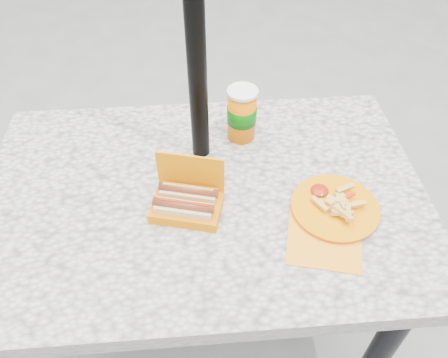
{
  "coord_description": "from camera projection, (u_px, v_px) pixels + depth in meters",
  "views": [
    {
      "loc": [
        -0.01,
        -0.8,
        1.62
      ],
      "look_at": [
        0.05,
        -0.01,
        0.8
      ],
      "focal_mm": 35.0,
      "sensor_mm": 36.0,
      "label": 1
    }
  ],
  "objects": [
    {
      "name": "umbrella_pole",
      "position": [
        196.0,
        43.0,
        1.04
      ],
      "size": [
        0.05,
        0.05,
        2.2
      ],
      "primitive_type": "cylinder",
      "color": "black",
      "rests_on": "ground"
    },
    {
      "name": "ground",
      "position": [
        210.0,
        320.0,
        1.72
      ],
      "size": [
        60.0,
        60.0,
        0.0
      ],
      "primitive_type": "plane",
      "color": "slate"
    },
    {
      "name": "picnic_table",
      "position": [
        205.0,
        217.0,
        1.26
      ],
      "size": [
        1.2,
        0.8,
        0.75
      ],
      "color": "beige",
      "rests_on": "ground"
    },
    {
      "name": "fries_plate",
      "position": [
        334.0,
        209.0,
        1.12
      ],
      "size": [
        0.27,
        0.31,
        0.04
      ],
      "rotation": [
        0.0,
        0.0,
        -0.2
      ],
      "color": "orange",
      "rests_on": "picnic_table"
    },
    {
      "name": "soda_cup",
      "position": [
        242.0,
        114.0,
        1.28
      ],
      "size": [
        0.09,
        0.09,
        0.17
      ],
      "rotation": [
        0.0,
        0.0,
        0.42
      ],
      "color": "orange",
      "rests_on": "picnic_table"
    },
    {
      "name": "hotdog_box",
      "position": [
        187.0,
        202.0,
        1.11
      ],
      "size": [
        0.2,
        0.16,
        0.14
      ],
      "rotation": [
        0.0,
        0.0,
        -0.26
      ],
      "color": "orange",
      "rests_on": "picnic_table"
    }
  ]
}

